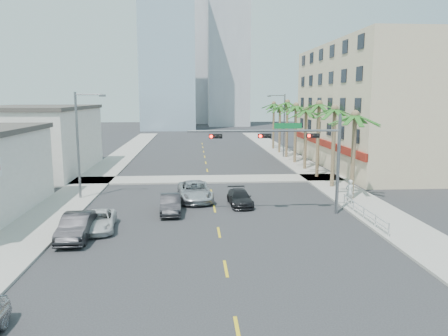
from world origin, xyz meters
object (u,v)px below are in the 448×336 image
car_lane_left (171,204)px  car_lane_center (195,191)px  pedestrian (349,192)px  car_lane_right (240,198)px  traffic_signal_mast (296,146)px  car_parked_far (99,221)px  car_parked_mid (77,227)px

car_lane_left → car_lane_center: 4.38m
pedestrian → car_lane_right: bearing=-16.4°
car_lane_center → car_lane_right: size_ratio=1.35×
traffic_signal_mast → car_lane_center: (-7.28, 4.94, -4.27)m
traffic_signal_mast → car_lane_right: size_ratio=2.63×
car_parked_far → car_lane_right: size_ratio=1.05×
car_parked_mid → car_lane_center: 12.01m
car_lane_center → car_lane_right: car_lane_center is taller
car_lane_center → car_parked_far: bearing=-134.5°
car_parked_mid → car_parked_far: size_ratio=1.07×
car_parked_mid → car_lane_center: car_lane_center is taller
car_lane_center → car_lane_right: 4.07m
traffic_signal_mast → car_parked_far: bearing=-167.9°
car_lane_left → car_lane_right: 5.78m
car_parked_far → pedestrian: (18.63, 5.32, 0.51)m
car_parked_mid → car_lane_center: (7.23, 9.60, 0.01)m
car_parked_mid → car_parked_far: (0.93, 1.75, -0.17)m
pedestrian → car_lane_left: bearing=-6.6°
traffic_signal_mast → car_parked_far: (-13.58, -2.90, -4.44)m
traffic_signal_mast → car_lane_left: size_ratio=2.61×
car_parked_far → pedestrian: pedestrian is taller
car_parked_mid → pedestrian: 20.80m
traffic_signal_mast → car_parked_mid: bearing=-162.2°
car_parked_far → car_lane_left: size_ratio=1.04×
car_lane_center → car_lane_left: bearing=-120.2°
car_parked_mid → pedestrian: (19.56, 7.07, 0.34)m
pedestrian → car_parked_far: bearing=3.5°
car_lane_left → car_lane_right: car_lane_left is taller
car_lane_left → car_parked_far: bearing=-141.4°
car_lane_right → car_parked_mid: bearing=-148.3°
car_lane_left → car_lane_center: (1.82, 3.98, 0.09)m
car_parked_far → pedestrian: 19.38m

